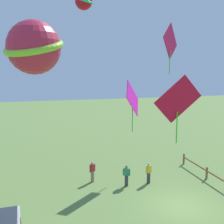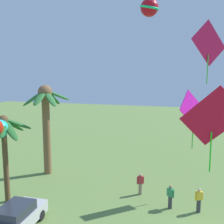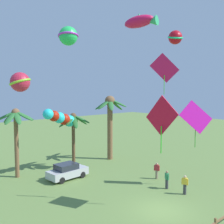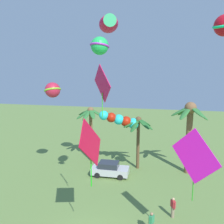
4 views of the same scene
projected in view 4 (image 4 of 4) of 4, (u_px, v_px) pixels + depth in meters
palm_tree_0 at (138, 128)px, 25.47m from camera, size 3.43×3.21×6.05m
palm_tree_1 at (190, 123)px, 24.17m from camera, size 3.92×3.80×7.84m
palm_tree_2 at (91, 120)px, 27.77m from camera, size 3.83×3.67×6.78m
parked_car_0 at (110, 169)px, 24.14m from camera, size 3.97×1.88×1.51m
spectator_0 at (151, 223)px, 15.25m from camera, size 0.38×0.50×1.59m
spectator_2 at (173, 207)px, 17.07m from camera, size 0.39×0.49×1.59m
kite_tube_1 at (121, 120)px, 25.27m from camera, size 4.26×2.26×2.13m
kite_fish_2 at (109, 24)px, 14.29m from camera, size 1.91×2.92×1.20m
kite_diamond_3 at (102, 84)px, 12.77m from camera, size 1.43×1.64×2.98m
kite_ball_4 at (100, 46)px, 20.94m from camera, size 2.49×2.49×1.65m
kite_ball_5 at (53, 90)px, 22.24m from camera, size 2.31×2.31×1.49m
kite_diamond_6 at (91, 144)px, 13.20m from camera, size 0.65×3.02×4.18m
kite_diamond_7 at (195, 157)px, 12.65m from camera, size 2.47×1.85×4.17m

